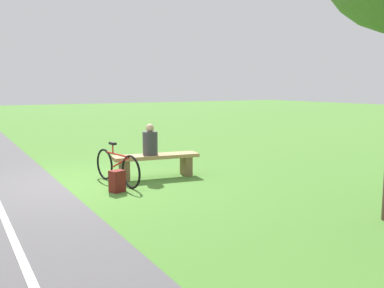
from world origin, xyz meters
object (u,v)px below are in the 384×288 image
at_px(backpack, 117,181).
at_px(bench, 156,161).
at_px(person_seated, 150,142).
at_px(bicycle, 117,167).

bearing_deg(backpack, bench, -146.73).
bearing_deg(backpack, person_seated, -143.08).
distance_m(bicycle, backpack, 0.69).
height_order(bench, bicycle, bicycle).
bearing_deg(bench, bicycle, 18.44).
distance_m(person_seated, backpack, 1.48).
relative_size(person_seated, bicycle, 0.39).
xyz_separation_m(person_seated, backpack, (1.08, 0.81, -0.60)).
distance_m(bench, backpack, 1.46).
relative_size(bench, backpack, 4.67).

